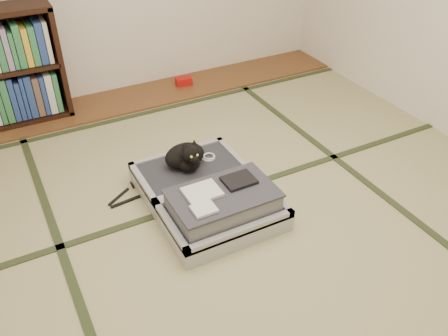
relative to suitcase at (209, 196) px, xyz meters
name	(u,v)px	position (x,y,z in m)	size (l,w,h in m)	color
floor	(244,234)	(0.08, -0.32, -0.10)	(4.50, 4.50, 0.00)	tan
wood_strip	(134,98)	(0.08, 1.68, -0.09)	(4.00, 0.50, 0.02)	brown
red_item	(184,81)	(0.58, 1.71, -0.04)	(0.15, 0.09, 0.07)	#AD0F0D
tatami_borders	(207,189)	(0.08, 0.18, -0.09)	(4.00, 4.50, 0.01)	#2D381E
suitcase	(209,196)	(0.00, 0.00, 0.00)	(0.71, 0.94, 0.28)	#9E9FA3
cat	(186,156)	(-0.02, 0.29, 0.13)	(0.31, 0.32, 0.25)	black
cable_coil	(209,157)	(0.16, 0.33, 0.05)	(0.10, 0.10, 0.02)	white
hanger	(137,194)	(-0.36, 0.34, -0.09)	(0.41, 0.21, 0.01)	black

